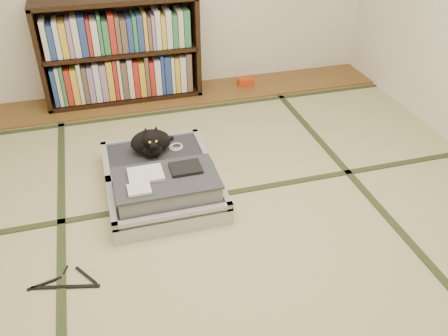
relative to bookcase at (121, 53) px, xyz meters
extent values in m
plane|color=#C9BA86|center=(0.41, -2.07, -0.45)|extent=(4.50, 4.50, 0.00)
cube|color=brown|center=(0.41, -0.07, -0.44)|extent=(4.00, 0.50, 0.02)
cube|color=red|center=(1.16, -0.04, -0.40)|extent=(0.16, 0.10, 0.07)
cube|color=#2D381E|center=(-0.59, -2.07, -0.45)|extent=(0.05, 4.50, 0.01)
cube|color=#2D381E|center=(1.41, -2.07, -0.45)|extent=(0.05, 4.50, 0.01)
cube|color=#2D381E|center=(0.41, -1.67, -0.45)|extent=(4.00, 0.05, 0.01)
cube|color=#2D381E|center=(0.41, -0.37, -0.45)|extent=(4.00, 0.05, 0.01)
cube|color=black|center=(-0.67, 0.00, 0.02)|extent=(0.04, 0.32, 0.89)
cube|color=black|center=(0.67, 0.00, 0.02)|extent=(0.04, 0.32, 0.89)
cube|color=black|center=(0.00, 0.00, -0.42)|extent=(1.38, 0.32, 0.04)
cube|color=black|center=(0.00, 0.00, 0.46)|extent=(1.38, 0.32, 0.04)
cube|color=black|center=(0.00, 0.00, 0.02)|extent=(1.33, 0.32, 0.03)
cube|color=black|center=(0.00, 0.15, 0.02)|extent=(1.38, 0.02, 0.89)
cube|color=gray|center=(0.00, -0.02, -0.20)|extent=(1.25, 0.22, 0.38)
cube|color=gray|center=(0.00, -0.02, 0.21)|extent=(1.25, 0.22, 0.34)
cube|color=#BCBCC1|center=(0.08, -1.74, -0.39)|extent=(0.73, 0.49, 0.13)
cube|color=#2C2B32|center=(0.08, -1.74, -0.35)|extent=(0.65, 0.41, 0.10)
cube|color=#BCBCC1|center=(0.08, -1.97, -0.32)|extent=(0.73, 0.04, 0.05)
cube|color=#BCBCC1|center=(0.08, -1.52, -0.32)|extent=(0.73, 0.04, 0.05)
cube|color=#BCBCC1|center=(-0.27, -1.74, -0.32)|extent=(0.04, 0.49, 0.05)
cube|color=#BCBCC1|center=(0.43, -1.74, -0.32)|extent=(0.04, 0.49, 0.05)
cube|color=#BCBCC1|center=(0.08, -1.25, -0.39)|extent=(0.73, 0.49, 0.13)
cube|color=#2C2B32|center=(0.08, -1.25, -0.35)|extent=(0.65, 0.41, 0.10)
cube|color=#BCBCC1|center=(0.08, -1.48, -0.32)|extent=(0.73, 0.04, 0.05)
cube|color=#BCBCC1|center=(0.08, -1.03, -0.32)|extent=(0.73, 0.04, 0.05)
cube|color=#BCBCC1|center=(-0.27, -1.25, -0.32)|extent=(0.04, 0.49, 0.05)
cube|color=#BCBCC1|center=(0.43, -1.25, -0.32)|extent=(0.04, 0.49, 0.05)
cylinder|color=black|center=(0.08, -1.50, -0.31)|extent=(0.66, 0.02, 0.02)
cube|color=gray|center=(0.08, -1.74, -0.27)|extent=(0.62, 0.38, 0.13)
cube|color=#34343C|center=(0.08, -1.74, -0.19)|extent=(0.64, 0.40, 0.01)
cube|color=silver|center=(-0.04, -1.69, -0.17)|extent=(0.21, 0.18, 0.02)
cube|color=black|center=(0.22, -1.69, -0.17)|extent=(0.20, 0.16, 0.02)
cube|color=silver|center=(-0.10, -1.84, -0.17)|extent=(0.14, 0.12, 0.02)
cube|color=white|center=(-0.14, -1.98, -0.38)|extent=(0.06, 0.01, 0.04)
cube|color=white|center=(-0.02, -1.98, -0.39)|extent=(0.05, 0.01, 0.03)
cube|color=orange|center=(0.32, -1.98, -0.38)|extent=(0.05, 0.01, 0.03)
cube|color=#197F33|center=(0.25, -1.98, -0.36)|extent=(0.04, 0.01, 0.03)
ellipsoid|color=black|center=(0.06, -1.23, -0.22)|extent=(0.28, 0.19, 0.18)
ellipsoid|color=black|center=(0.06, -1.31, -0.24)|extent=(0.14, 0.10, 0.10)
ellipsoid|color=black|center=(0.06, -1.34, -0.14)|extent=(0.12, 0.11, 0.12)
sphere|color=black|center=(0.06, -1.39, -0.16)|extent=(0.05, 0.05, 0.05)
cone|color=black|center=(0.02, -1.32, -0.08)|extent=(0.04, 0.05, 0.06)
cone|color=black|center=(0.09, -1.32, -0.08)|extent=(0.04, 0.05, 0.06)
sphere|color=#A5BF33|center=(0.04, -1.39, -0.13)|extent=(0.02, 0.02, 0.02)
sphere|color=#A5BF33|center=(0.08, -1.39, -0.13)|extent=(0.02, 0.02, 0.02)
cylinder|color=black|center=(0.16, -1.14, -0.29)|extent=(0.17, 0.10, 0.03)
torus|color=white|center=(0.24, -1.21, -0.30)|extent=(0.10, 0.10, 0.01)
torus|color=white|center=(0.24, -1.22, -0.29)|extent=(0.09, 0.09, 0.01)
cube|color=black|center=(-0.57, -2.23, -0.44)|extent=(0.36, 0.10, 0.01)
cube|color=black|center=(-0.68, -2.18, -0.44)|extent=(0.18, 0.06, 0.01)
cube|color=black|center=(-0.46, -2.18, -0.44)|extent=(0.11, 0.16, 0.01)
cylinder|color=black|center=(-0.57, -2.11, -0.44)|extent=(0.03, 0.06, 0.01)
camera|label=1|loc=(-0.23, -4.14, 1.50)|focal=38.00mm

